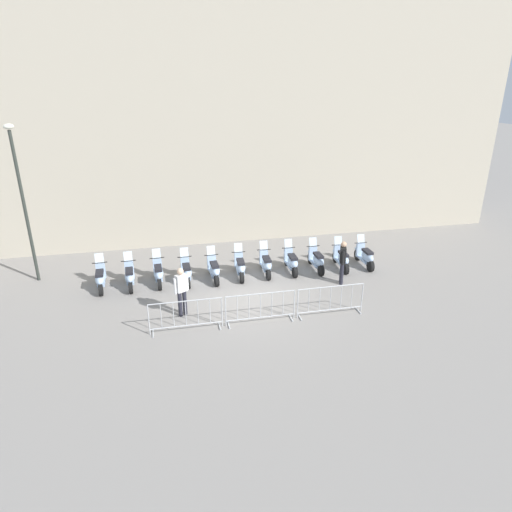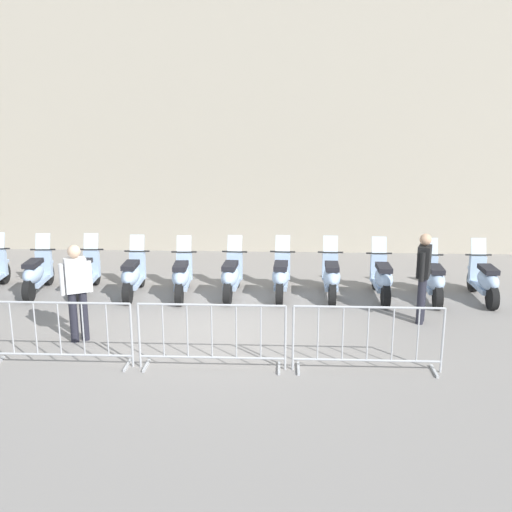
% 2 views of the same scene
% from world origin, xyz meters
% --- Properties ---
extents(ground_plane, '(120.00, 120.00, 0.00)m').
position_xyz_m(ground_plane, '(0.00, 0.00, 0.00)').
color(ground_plane, gray).
extents(building_facade, '(27.96, 7.54, 14.14)m').
position_xyz_m(building_facade, '(1.33, 7.09, 7.07)').
color(building_facade, '#B2A893').
rests_on(building_facade, ground).
extents(motorcycle_0, '(0.61, 1.72, 1.24)m').
position_xyz_m(motorcycle_0, '(-4.88, 2.90, 0.45)').
color(motorcycle_0, black).
rests_on(motorcycle_0, ground).
extents(motorcycle_1, '(0.60, 1.72, 1.24)m').
position_xyz_m(motorcycle_1, '(-3.84, 2.66, 0.45)').
color(motorcycle_1, black).
rests_on(motorcycle_1, ground).
extents(motorcycle_2, '(0.63, 1.72, 1.24)m').
position_xyz_m(motorcycle_2, '(-2.78, 2.52, 0.45)').
color(motorcycle_2, black).
rests_on(motorcycle_2, ground).
extents(motorcycle_3, '(0.64, 1.72, 1.24)m').
position_xyz_m(motorcycle_3, '(-1.76, 2.22, 0.45)').
color(motorcycle_3, black).
rests_on(motorcycle_3, ground).
extents(motorcycle_4, '(0.61, 1.72, 1.24)m').
position_xyz_m(motorcycle_4, '(-0.71, 1.99, 0.45)').
color(motorcycle_4, black).
rests_on(motorcycle_4, ground).
extents(motorcycle_5, '(0.73, 1.70, 1.24)m').
position_xyz_m(motorcycle_5, '(0.35, 1.87, 0.45)').
color(motorcycle_5, black).
rests_on(motorcycle_5, ground).
extents(motorcycle_6, '(0.72, 1.70, 1.24)m').
position_xyz_m(motorcycle_6, '(1.41, 1.71, 0.45)').
color(motorcycle_6, black).
rests_on(motorcycle_6, ground).
extents(motorcycle_7, '(0.69, 1.71, 1.24)m').
position_xyz_m(motorcycle_7, '(2.46, 1.51, 0.45)').
color(motorcycle_7, black).
rests_on(motorcycle_7, ground).
extents(motorcycle_8, '(0.66, 1.72, 1.24)m').
position_xyz_m(motorcycle_8, '(3.50, 1.27, 0.45)').
color(motorcycle_8, black).
rests_on(motorcycle_8, ground).
extents(motorcycle_9, '(0.71, 1.71, 1.24)m').
position_xyz_m(motorcycle_9, '(4.53, 1.00, 0.45)').
color(motorcycle_9, black).
rests_on(motorcycle_9, ground).
extents(motorcycle_10, '(0.66, 1.72, 1.24)m').
position_xyz_m(motorcycle_10, '(5.59, 0.83, 0.45)').
color(motorcycle_10, black).
rests_on(motorcycle_10, ground).
extents(barrier_segment_0, '(2.29, 0.83, 1.07)m').
position_xyz_m(barrier_segment_0, '(-2.69, -1.25, 0.53)').
color(barrier_segment_0, '#B2B5B7').
rests_on(barrier_segment_0, ground).
extents(barrier_segment_1, '(2.29, 0.83, 1.07)m').
position_xyz_m(barrier_segment_1, '(-0.32, -1.70, 0.53)').
color(barrier_segment_1, '#B2B5B7').
rests_on(barrier_segment_1, ground).
extents(barrier_segment_2, '(2.29, 0.83, 1.07)m').
position_xyz_m(barrier_segment_2, '(2.05, -2.14, 0.53)').
color(barrier_segment_2, '#B2B5B7').
rests_on(barrier_segment_2, ground).
extents(street_lamp, '(0.36, 0.36, 5.99)m').
position_xyz_m(street_lamp, '(-7.11, 4.73, 3.60)').
color(street_lamp, '#2D332D').
rests_on(street_lamp, ground).
extents(officer_near_row_end, '(0.53, 0.32, 1.73)m').
position_xyz_m(officer_near_row_end, '(-2.54, -0.23, 0.98)').
color(officer_near_row_end, '#23232D').
rests_on(officer_near_row_end, ground).
extents(officer_mid_plaza, '(0.37, 0.49, 1.73)m').
position_xyz_m(officer_mid_plaza, '(3.76, -0.20, 0.98)').
color(officer_mid_plaza, '#23232D').
rests_on(officer_mid_plaza, ground).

